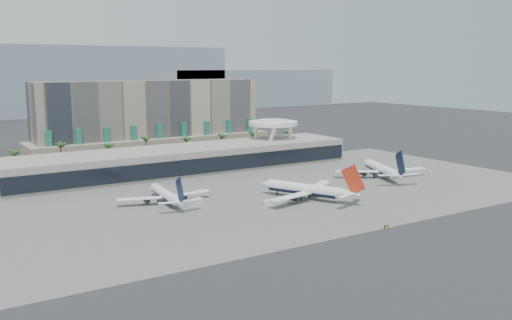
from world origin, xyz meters
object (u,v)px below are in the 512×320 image
service_vehicle_a (196,202)px  airliner_centre (307,189)px  airliner_right (382,169)px  taxiway_sign (386,227)px  airliner_left (166,195)px  service_vehicle_b (268,203)px

service_vehicle_a → airliner_centre: bearing=-38.6°
airliner_right → taxiway_sign: airliner_right is taller
airliner_centre → taxiway_sign: (-2.99, -44.35, -3.42)m
airliner_left → service_vehicle_b: 38.03m
airliner_right → taxiway_sign: 83.04m
service_vehicle_b → taxiway_sign: bearing=-53.4°
airliner_centre → service_vehicle_b: bearing=154.1°
airliner_right → service_vehicle_a: 94.75m
airliner_centre → service_vehicle_a: size_ratio=8.08×
airliner_right → taxiway_sign: bearing=-111.8°
airliner_right → airliner_centre: bearing=-142.2°
airliner_centre → service_vehicle_a: 42.56m
airliner_left → service_vehicle_b: airliner_left is taller
airliner_left → service_vehicle_a: 12.09m
airliner_left → airliner_centre: (47.91, -23.23, 0.63)m
service_vehicle_a → taxiway_sign: (37.00, -58.66, -0.79)m
service_vehicle_b → taxiway_sign: 47.08m
airliner_centre → service_vehicle_b: airliner_centre is taller
service_vehicle_a → airliner_left: bearing=112.6°
airliner_left → service_vehicle_a: airliner_left is taller
taxiway_sign → service_vehicle_a: bearing=120.8°
airliner_left → airliner_centre: size_ratio=0.90×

